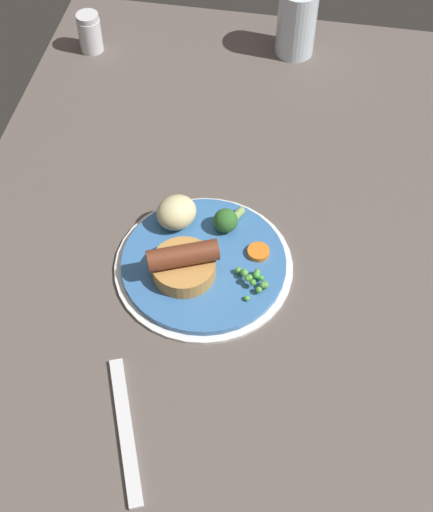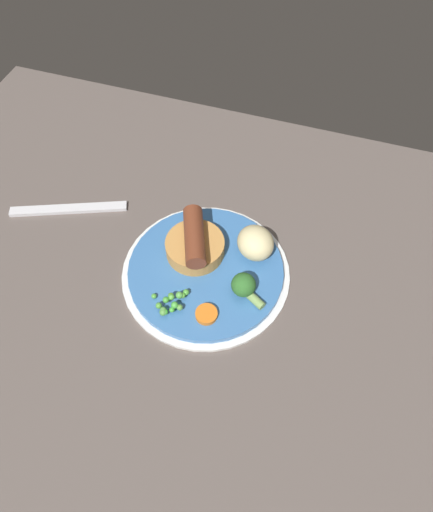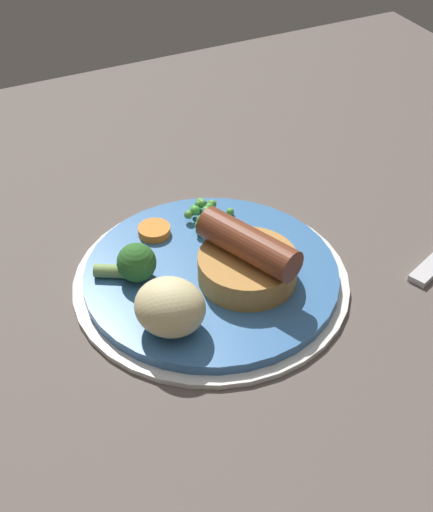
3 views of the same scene
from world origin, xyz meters
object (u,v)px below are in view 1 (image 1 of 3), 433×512
Objects in this scene: dinner_plate at (204,265)px; salt_shaker at (90,33)px; potato_chunk_0 at (176,212)px; fork at (126,429)px; sausage_pudding at (183,264)px; drinking_glass at (297,22)px; carrot_slice_3 at (259,251)px; pea_pile at (254,280)px; broccoli_floret_far at (227,220)px.

dinner_plate is 50.47cm from salt_shaker.
dinner_plate is at bearing 39.69° from potato_chunk_0.
potato_chunk_0 is 43.01cm from salt_shaker.
sausage_pudding is at bearing 152.12° from fork.
dinner_plate reaches higher than fork.
drinking_glass reaches higher than dinner_plate.
salt_shaker is (-42.31, -27.38, 2.82)cm from dinner_plate.
carrot_slice_3 is 45.31cm from drinking_glass.
dinner_plate is at bearing -69.07° from carrot_slice_3.
sausage_pudding reaches higher than fork.
pea_pile is at bearing 70.62° from dinner_plate.
pea_pile is (0.16, 9.18, -1.05)cm from sausage_pudding.
drinking_glass reaches higher than carrot_slice_3.
broccoli_floret_far is 42.03cm from drinking_glass.
potato_chunk_0 is (-8.19, -11.75, 1.31)cm from pea_pile.
sausage_pudding is (2.30, -2.18, 2.79)cm from dinner_plate.
salt_shaker reaches higher than potato_chunk_0.
dinner_plate is 6.87cm from broccoli_floret_far.
broccoli_floret_far is 0.75× the size of salt_shaker.
salt_shaker is at bearing -80.91° from drinking_glass.
salt_shaker is (-36.58, -22.62, -0.23)cm from potato_chunk_0.
sausage_pudding is 1.99× the size of pea_pile.
sausage_pudding is 51.23cm from salt_shaker.
dinner_plate is at bearing 147.61° from fork.
sausage_pudding is at bearing -90.99° from pea_pile.
sausage_pudding is 1.84× the size of broccoli_floret_far.
pea_pile is 0.41× the size of drinking_glass.
drinking_glass is at bearing 171.94° from dinner_plate.
pea_pile is 9.94cm from broccoli_floret_far.
fork is at bearing 19.01° from salt_shaker.
dinner_plate is 8.05cm from potato_chunk_0.
carrot_slice_3 is at bearing -178.86° from pea_pile.
potato_chunk_0 is at bearing 158.68° from fork.
sausage_pudding is 10.46cm from carrot_slice_3.
drinking_glass reaches higher than sausage_pudding.
sausage_pudding is 3.21× the size of carrot_slice_3.
potato_chunk_0 is at bearing -94.62° from sausage_pudding.
sausage_pudding is 8.44cm from potato_chunk_0.
sausage_pudding is at bearing -43.45° from dinner_plate.
salt_shaker is (-66.40, -22.88, 3.09)cm from fork.
fork is (30.20, -6.51, -2.66)cm from broccoli_floret_far.
carrot_slice_3 is at bearing -173.81° from sausage_pudding.
fork is (21.63, -11.50, -2.00)cm from pea_pile.
fork is 1.55× the size of drinking_glass.
broccoli_floret_far reaches higher than carrot_slice_3.
broccoli_floret_far is at bearing -6.51° from drinking_glass.
dinner_plate is 3.45× the size of salt_shaker.
sausage_pudding is at bearing 3.15° from broccoli_floret_far.
broccoli_floret_far is 1.75× the size of carrot_slice_3.
potato_chunk_0 reaches higher than fork.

